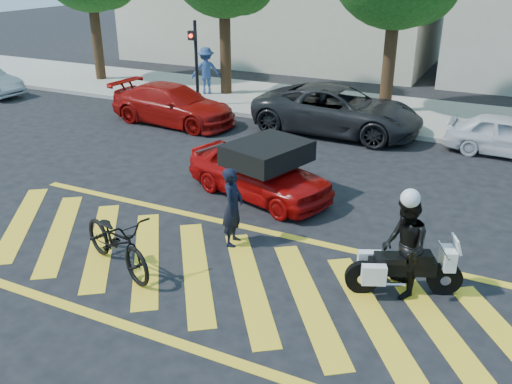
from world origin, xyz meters
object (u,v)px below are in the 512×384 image
at_px(officer_moto, 404,247).
at_px(parked_left, 173,104).
at_px(red_convertible, 259,171).
at_px(officer_bike, 233,207).
at_px(parked_mid_left, 337,110).
at_px(bicycle, 117,241).
at_px(police_motorcycle, 403,269).
at_px(parked_mid_right, 508,136).

bearing_deg(officer_moto, parked_left, -150.79).
bearing_deg(red_convertible, officer_bike, -149.62).
height_order(officer_moto, parked_mid_left, officer_moto).
relative_size(bicycle, parked_mid_left, 0.40).
xyz_separation_m(police_motorcycle, parked_mid_left, (-3.84, 8.34, 0.28)).
relative_size(bicycle, red_convertible, 0.58).
bearing_deg(parked_mid_left, red_convertible, -179.81).
bearing_deg(police_motorcycle, parked_mid_right, 57.74).
bearing_deg(parked_mid_right, officer_bike, 152.88).
relative_size(red_convertible, parked_left, 0.82).
xyz_separation_m(officer_bike, police_motorcycle, (3.37, -0.30, -0.33)).
distance_m(officer_moto, red_convertible, 4.71).
distance_m(red_convertible, parked_mid_left, 5.70).
xyz_separation_m(bicycle, officer_moto, (4.81, 1.46, 0.31)).
relative_size(bicycle, police_motorcycle, 1.17).
bearing_deg(parked_mid_right, officer_moto, 174.17).
xyz_separation_m(officer_bike, parked_mid_right, (4.62, 8.03, -0.22)).
relative_size(police_motorcycle, red_convertible, 0.50).
height_order(parked_left, parked_mid_left, parked_mid_left).
relative_size(police_motorcycle, parked_mid_right, 0.54).
distance_m(police_motorcycle, red_convertible, 4.73).
bearing_deg(police_motorcycle, officer_bike, 151.10).
relative_size(parked_mid_left, parked_mid_right, 1.57).
height_order(police_motorcycle, officer_moto, officer_moto).
bearing_deg(parked_left, police_motorcycle, -122.51).
relative_size(officer_moto, parked_mid_left, 0.33).
bearing_deg(red_convertible, police_motorcycle, -106.70).
height_order(bicycle, police_motorcycle, bicycle).
bearing_deg(police_motorcycle, bicycle, 172.90).
xyz_separation_m(bicycle, red_convertible, (0.90, 4.08, 0.07)).
height_order(police_motorcycle, parked_mid_left, parked_mid_left).
bearing_deg(police_motorcycle, parked_left, 119.21).
relative_size(bicycle, parked_mid_right, 0.63).
height_order(officer_bike, parked_left, officer_bike).
bearing_deg(parked_left, bicycle, -147.93).
bearing_deg(police_motorcycle, officer_moto, 117.42).
xyz_separation_m(officer_moto, red_convertible, (-3.90, 2.62, -0.25)).
bearing_deg(officer_bike, parked_mid_right, -40.14).
distance_m(officer_moto, parked_left, 11.50).
bearing_deg(parked_mid_left, police_motorcycle, -154.29).
relative_size(officer_bike, bicycle, 0.74).
distance_m(officer_bike, officer_moto, 3.37).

